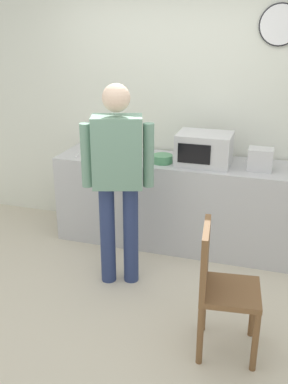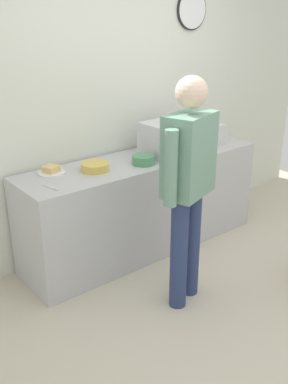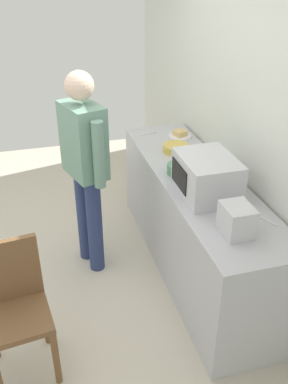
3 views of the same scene
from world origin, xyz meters
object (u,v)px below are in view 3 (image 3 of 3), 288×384
toaster (237,220)px  wooden_chair (15,304)px  salad_bowl (179,169)px  microwave (207,176)px  person_standing (85,160)px  spoon_utensil (268,220)px  sandwich_plate (180,135)px  cereal_bowl (176,148)px  fork_utensil (149,134)px

toaster → wooden_chair: (-0.13, -1.42, -0.47)m
salad_bowl → toaster: toaster is taller
microwave → person_standing: size_ratio=0.29×
salad_bowl → wooden_chair: (0.77, -1.36, -0.41)m
toaster → spoon_utensil: size_ratio=1.29×
toaster → salad_bowl: bearing=-176.0°
microwave → wooden_chair: (0.39, -1.43, -0.52)m
sandwich_plate → salad_bowl: salad_bowl is taller
cereal_bowl → wooden_chair: bearing=-51.2°
wooden_chair → salad_bowl: bearing=119.6°
salad_bowl → sandwich_plate: bearing=159.4°
sandwich_plate → wooden_chair: sandwich_plate is taller
fork_utensil → microwave: bearing=3.4°
person_standing → wooden_chair: 1.24m
fork_utensil → sandwich_plate: bearing=61.0°
cereal_bowl → person_standing: 0.89m
toaster → sandwich_plate: bearing=172.6°
cereal_bowl → person_standing: person_standing is taller
sandwich_plate → wooden_chair: bearing=-47.3°
sandwich_plate → spoon_utensil: (1.56, 0.06, -0.02)m
wooden_chair → cereal_bowl: bearing=128.8°
toaster → fork_utensil: 1.80m
salad_bowl → cereal_bowl: (-0.42, 0.12, -0.01)m
salad_bowl → spoon_utensil: salad_bowl is taller
sandwich_plate → person_standing: size_ratio=0.13×
sandwich_plate → spoon_utensil: size_ratio=1.31×
salad_bowl → cereal_bowl: size_ratio=0.84×
spoon_utensil → person_standing: size_ratio=0.10×
fork_utensil → person_standing: (0.71, -0.73, 0.12)m
salad_bowl → fork_utensil: 0.89m
salad_bowl → person_standing: person_standing is taller
toaster → microwave: bearing=178.8°
fork_utensil → person_standing: size_ratio=0.10×
spoon_utensil → wooden_chair: wooden_chair is taller
microwave → toaster: size_ratio=2.27×
fork_utensil → spoon_utensil: size_ratio=1.00×
toaster → spoon_utensil: toaster is taller
salad_bowl → wooden_chair: salad_bowl is taller
microwave → person_standing: bearing=-124.9°
microwave → toaster: 0.52m
salad_bowl → cereal_bowl: 0.43m
sandwich_plate → wooden_chair: (1.51, -1.63, -0.39)m
salad_bowl → person_standing: 0.76m
toaster → fork_utensil: toaster is taller
sandwich_plate → person_standing: 1.16m
salad_bowl → wooden_chair: bearing=-60.4°
spoon_utensil → toaster: bearing=-74.6°
cereal_bowl → person_standing: size_ratio=0.13×
sandwich_plate → salad_bowl: 0.79m
microwave → sandwich_plate: bearing=169.8°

